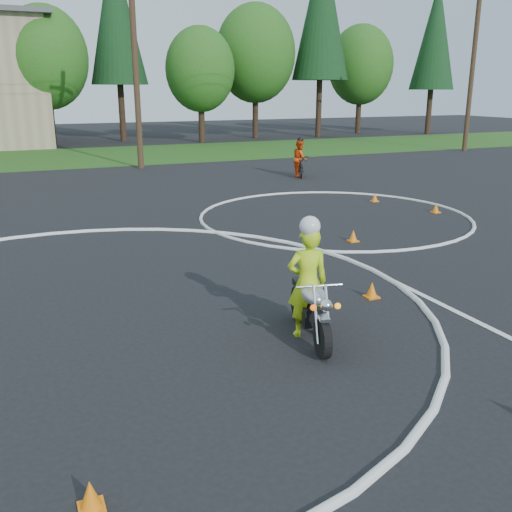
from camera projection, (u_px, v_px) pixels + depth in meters
name	position (u px, v px, depth m)	size (l,w,h in m)	color
ground	(108.00, 398.00, 7.11)	(120.00, 120.00, 0.00)	black
grass_strip	(26.00, 159.00, 30.90)	(120.00, 10.00, 0.02)	#1E4714
course_markings	(180.00, 275.00, 11.76)	(19.05, 19.05, 0.12)	silver
primary_motorcycle	(311.00, 308.00, 8.65)	(0.81, 1.94, 1.03)	black
rider_primary_grp	(308.00, 279.00, 8.66)	(0.71, 0.55, 1.91)	#AED816
rider_second_grp	(300.00, 163.00, 24.73)	(1.22, 1.91, 1.73)	black
traffic_cones	(291.00, 268.00, 11.76)	(19.01, 12.19, 0.30)	orange
treeline	(229.00, 47.00, 41.33)	(38.20, 8.10, 14.52)	#382619
utility_poles	(135.00, 54.00, 26.04)	(41.60, 1.12, 10.00)	#473321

